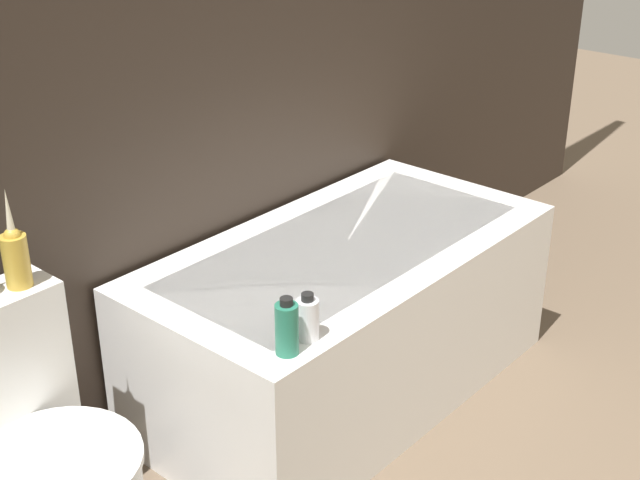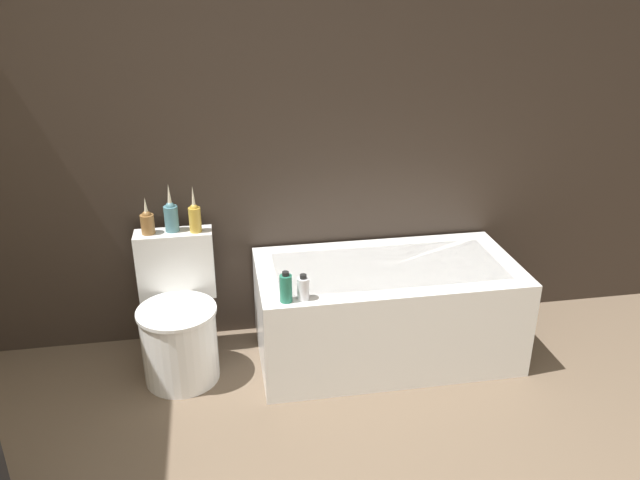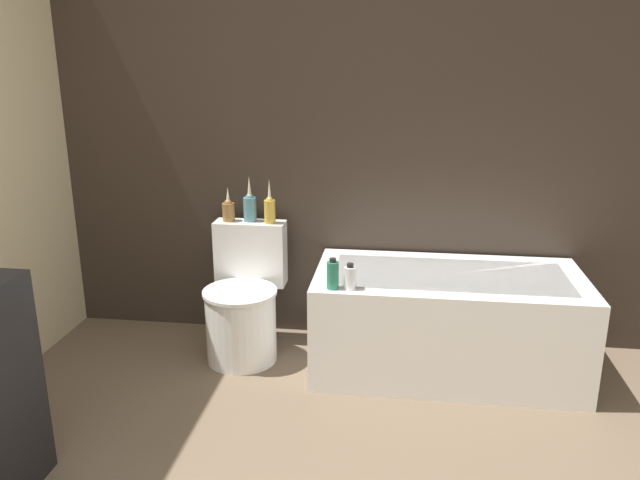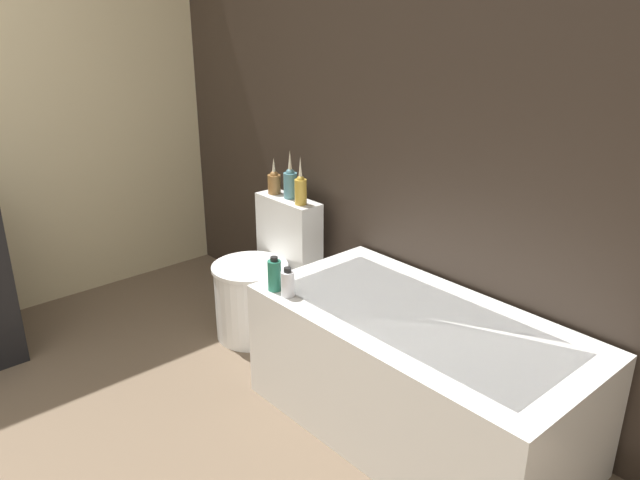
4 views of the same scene
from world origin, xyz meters
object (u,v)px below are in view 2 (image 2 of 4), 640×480
Objects in this scene: vase_bronze at (195,216)px; shampoo_bottle_tall at (286,288)px; shampoo_bottle_short at (303,288)px; bathtub at (386,310)px; vase_silver at (171,215)px; vase_gold at (147,221)px; toilet at (179,322)px.

vase_bronze reaches higher than shampoo_bottle_tall.
shampoo_bottle_tall is 0.09m from shampoo_bottle_short.
bathtub is 5.36× the size of vase_silver.
vase_gold is 0.87m from shampoo_bottle_tall.
vase_silver is (0.12, 0.02, 0.02)m from vase_gold.
vase_gold is at bearing 121.57° from toilet.
toilet is at bearing -123.49° from vase_bronze.
bathtub is 0.75m from shampoo_bottle_tall.
vase_gold reaches higher than shampoo_bottle_short.
shampoo_bottle_tall reaches higher than shampoo_bottle_short.
vase_gold reaches higher than toilet.
toilet is 3.68× the size of vase_gold.
bathtub is at bearing 29.52° from shampoo_bottle_short.
vase_bronze is at bearing 56.51° from toilet.
vase_bronze reaches higher than toilet.
toilet is at bearing -58.43° from vase_gold.
shampoo_bottle_short is at bearing 4.12° from shampoo_bottle_tall.
bathtub is 7.07× the size of vase_gold.
shampoo_bottle_short is at bearing -44.44° from vase_bronze.
vase_silver reaches higher than bathtub.
vase_bronze is (0.12, 0.19, 0.53)m from toilet.
bathtub is at bearing -10.08° from vase_gold.
vase_silver is at bearing 135.62° from shampoo_bottle_tall.
vase_bronze is at bearing 129.94° from shampoo_bottle_tall.
shampoo_bottle_tall is (0.67, -0.52, -0.19)m from vase_gold.
vase_silver reaches higher than vase_gold.
bathtub is 1.18m from vase_bronze.
shampoo_bottle_short is (0.63, -0.31, 0.31)m from toilet.
shampoo_bottle_tall is at bearing -50.06° from vase_bronze.
shampoo_bottle_short is (0.76, -0.51, -0.20)m from vase_gold.
vase_silver reaches higher than shampoo_bottle_short.
vase_bronze is 0.75m from shampoo_bottle_short.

